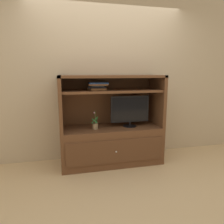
% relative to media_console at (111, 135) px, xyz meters
% --- Properties ---
extents(ground_plane, '(8.00, 8.00, 0.00)m').
position_rel_media_console_xyz_m(ground_plane, '(0.00, -0.41, -0.46)').
color(ground_plane, tan).
extents(painted_rear_wall, '(6.00, 0.10, 2.80)m').
position_rel_media_console_xyz_m(painted_rear_wall, '(0.00, 0.34, 0.94)').
color(painted_rear_wall, tan).
rests_on(painted_rear_wall, ground_plane).
extents(media_console, '(1.58, 0.63, 1.40)m').
position_rel_media_console_xyz_m(media_console, '(0.00, 0.00, 0.00)').
color(media_console, brown).
rests_on(media_console, ground_plane).
extents(tv_monitor, '(0.62, 0.21, 0.49)m').
position_rel_media_console_xyz_m(tv_monitor, '(0.29, -0.04, 0.39)').
color(tv_monitor, black).
rests_on(tv_monitor, media_console).
extents(potted_plant, '(0.10, 0.09, 0.28)m').
position_rel_media_console_xyz_m(potted_plant, '(-0.27, -0.08, 0.19)').
color(potted_plant, '#8C7251').
rests_on(potted_plant, media_console).
extents(magazine_stack, '(0.31, 0.36, 0.11)m').
position_rel_media_console_xyz_m(magazine_stack, '(-0.21, -0.00, 0.79)').
color(magazine_stack, '#A56638').
rests_on(magazine_stack, media_console).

